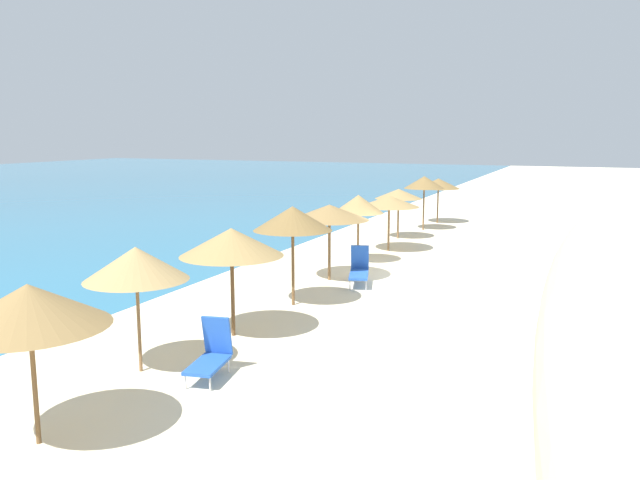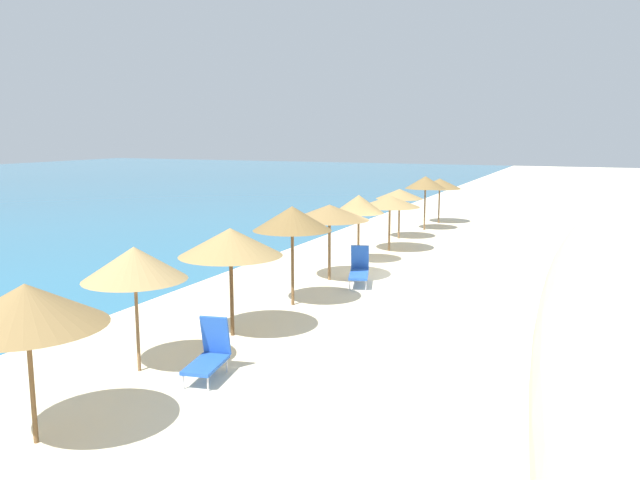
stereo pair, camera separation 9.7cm
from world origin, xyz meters
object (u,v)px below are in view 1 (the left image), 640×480
beach_umbrella_5 (358,204)px  lounge_chair_1 (359,269)px  beach_umbrella_1 (136,264)px  beach_umbrella_3 (293,219)px  beach_umbrella_6 (389,201)px  beach_umbrella_7 (399,194)px  beach_umbrella_0 (29,306)px  beach_umbrella_8 (424,182)px  beach_umbrella_2 (231,242)px  beach_umbrella_9 (438,184)px  lounge_chair_0 (211,354)px  beach_umbrella_4 (329,212)px

beach_umbrella_5 → lounge_chair_1: beach_umbrella_5 is taller
beach_umbrella_1 → beach_umbrella_3: (6.06, -0.67, 0.23)m
beach_umbrella_6 → beach_umbrella_1: bearing=177.7°
beach_umbrella_5 → beach_umbrella_6: 2.98m
beach_umbrella_7 → beach_umbrella_6: bearing=-170.3°
beach_umbrella_6 → lounge_chair_1: size_ratio=1.43×
beach_umbrella_0 → beach_umbrella_8: beach_umbrella_8 is taller
beach_umbrella_8 → lounge_chair_1: beach_umbrella_8 is taller
beach_umbrella_2 → beach_umbrella_8: size_ratio=0.97×
beach_umbrella_0 → beach_umbrella_1: (3.25, 0.55, 0.01)m
beach_umbrella_3 → beach_umbrella_9: 18.80m
beach_umbrella_1 → beach_umbrella_5: (12.56, -0.32, -0.03)m
beach_umbrella_9 → lounge_chair_1: (-15.53, -0.96, -1.69)m
beach_umbrella_5 → beach_umbrella_3: bearing=-176.9°
lounge_chair_0 → lounge_chair_1: size_ratio=0.77×
lounge_chair_0 → beach_umbrella_6: bearing=-97.2°
beach_umbrella_7 → lounge_chair_0: 18.67m
beach_umbrella_0 → beach_umbrella_8: bearing=0.1°
beach_umbrella_3 → lounge_chair_0: beach_umbrella_3 is taller
beach_umbrella_8 → beach_umbrella_1: bearing=178.7°
beach_umbrella_8 → lounge_chair_0: size_ratio=2.02×
beach_umbrella_6 → lounge_chair_0: bearing=-176.5°
beach_umbrella_9 → lounge_chair_0: size_ratio=1.80×
beach_umbrella_0 → lounge_chair_1: beach_umbrella_0 is taller
beach_umbrella_1 → beach_umbrella_8: (21.99, -0.49, 0.14)m
beach_umbrella_1 → beach_umbrella_5: bearing=-1.5°
beach_umbrella_4 → lounge_chair_0: size_ratio=1.95×
beach_umbrella_3 → beach_umbrella_9: size_ratio=1.17×
beach_umbrella_0 → beach_umbrella_7: size_ratio=1.13×
beach_umbrella_5 → lounge_chair_0: bearing=-174.2°
beach_umbrella_7 → beach_umbrella_8: bearing=-7.8°
beach_umbrella_5 → beach_umbrella_7: size_ratio=1.12×
beach_umbrella_9 → beach_umbrella_6: bearing=-179.7°
beach_umbrella_6 → beach_umbrella_9: beach_umbrella_9 is taller
beach_umbrella_9 → beach_umbrella_3: bearing=-179.7°
beach_umbrella_3 → beach_umbrella_1: bearing=173.7°
lounge_chair_1 → beach_umbrella_8: bearing=-102.9°
beach_umbrella_6 → lounge_chair_1: 6.46m
beach_umbrella_3 → beach_umbrella_7: (12.79, 0.61, -0.43)m
beach_umbrella_9 → lounge_chair_0: (-24.54, -0.98, -1.69)m
beach_umbrella_8 → lounge_chair_0: 21.79m
lounge_chair_0 → beach_umbrella_2: bearing=-79.2°
beach_umbrella_6 → beach_umbrella_9: (9.34, 0.06, 0.08)m
beach_umbrella_6 → beach_umbrella_7: 3.38m
beach_umbrella_5 → lounge_chair_0: size_ratio=1.92×
beach_umbrella_7 → lounge_chair_0: beach_umbrella_7 is taller
beach_umbrella_2 → beach_umbrella_7: beach_umbrella_2 is taller
beach_umbrella_4 → beach_umbrella_5: 3.10m
beach_umbrella_8 → lounge_chair_1: bearing=-175.3°
beach_umbrella_0 → beach_umbrella_5: 15.81m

